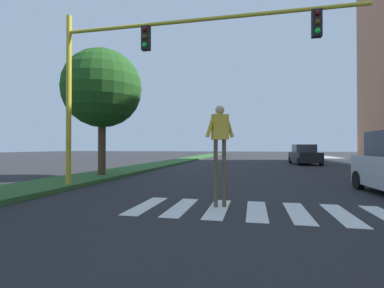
% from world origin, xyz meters
% --- Properties ---
extents(ground_plane, '(140.00, 140.00, 0.00)m').
position_xyz_m(ground_plane, '(0.00, 30.00, 0.00)').
color(ground_plane, '#262628').
extents(crosswalk, '(6.75, 2.20, 0.01)m').
position_xyz_m(crosswalk, '(0.00, 8.91, 0.00)').
color(crosswalk, silver).
rests_on(crosswalk, ground_plane).
extents(median_strip, '(2.58, 64.00, 0.15)m').
position_xyz_m(median_strip, '(-7.91, 28.00, 0.07)').
color(median_strip, '#2D5B28').
rests_on(median_strip, ground_plane).
extents(tree_mid, '(3.76, 3.76, 6.02)m').
position_xyz_m(tree_mid, '(-7.61, 14.50, 4.27)').
color(tree_mid, '#4C3823').
rests_on(tree_mid, median_strip).
extents(sidewalk_right, '(3.00, 64.00, 0.15)m').
position_xyz_m(sidewalk_right, '(8.77, 28.00, 0.07)').
color(sidewalk_right, '#9E9991').
rests_on(sidewalk_right, ground_plane).
extents(traffic_light_gantry, '(9.78, 0.30, 6.00)m').
position_xyz_m(traffic_light_gantry, '(-4.00, 11.05, 4.39)').
color(traffic_light_gantry, gold).
rests_on(traffic_light_gantry, median_strip).
extents(pedestrian_performer, '(0.70, 0.42, 2.49)m').
position_xyz_m(pedestrian_performer, '(-1.33, 9.12, 1.66)').
color(pedestrian_performer, brown).
rests_on(pedestrian_performer, ground_plane).
extents(sedan_midblock, '(2.19, 4.43, 1.70)m').
position_xyz_m(sedan_midblock, '(3.76, 27.81, 0.79)').
color(sedan_midblock, black).
rests_on(sedan_midblock, ground_plane).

